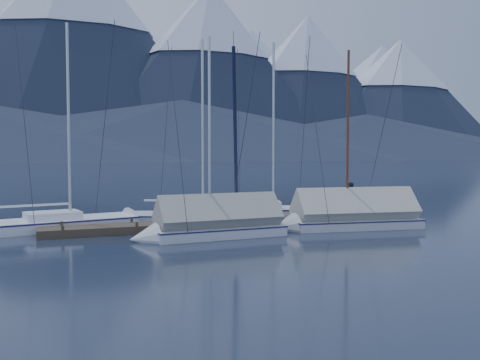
% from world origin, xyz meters
% --- Properties ---
extents(ground, '(1000.00, 1000.00, 0.00)m').
position_xyz_m(ground, '(0.00, 0.00, 0.00)').
color(ground, black).
rests_on(ground, ground).
extents(mountain_range, '(877.00, 584.00, 150.50)m').
position_xyz_m(mountain_range, '(4.12, 370.45, 58.65)').
color(mountain_range, '#475675').
rests_on(mountain_range, ground).
extents(dock, '(18.00, 1.50, 0.54)m').
position_xyz_m(dock, '(0.00, 2.00, 0.11)').
color(dock, '#382D23').
rests_on(dock, ground).
extents(mooring_posts, '(15.12, 1.52, 0.35)m').
position_xyz_m(mooring_posts, '(-0.50, 2.00, 0.35)').
color(mooring_posts, '#382D23').
rests_on(mooring_posts, ground).
extents(sailboat_open_left, '(8.05, 3.80, 10.28)m').
position_xyz_m(sailboat_open_left, '(-7.05, 4.14, 0.18)').
color(sailboat_open_left, white).
rests_on(sailboat_open_left, ground).
extents(sailboat_open_mid, '(7.74, 4.91, 9.94)m').
position_xyz_m(sailboat_open_mid, '(-0.86, 3.44, 0.17)').
color(sailboat_open_mid, silver).
rests_on(sailboat_open_mid, ground).
extents(sailboat_open_right, '(8.13, 4.62, 10.37)m').
position_xyz_m(sailboat_open_right, '(3.52, 4.58, 0.18)').
color(sailboat_open_right, silver).
rests_on(sailboat_open_right, ground).
extents(sailboat_covered_near, '(7.21, 3.26, 9.07)m').
position_xyz_m(sailboat_covered_near, '(4.25, -0.34, 0.45)').
color(sailboat_covered_near, silver).
rests_on(sailboat_covered_near, ground).
extents(sailboat_covered_far, '(6.50, 2.74, 9.02)m').
position_xyz_m(sailboat_covered_far, '(-2.44, -0.55, 0.44)').
color(sailboat_covered_far, silver).
rests_on(sailboat_covered_far, ground).
extents(person, '(0.45, 0.63, 1.60)m').
position_xyz_m(person, '(6.48, 2.45, 1.14)').
color(person, black).
rests_on(person, dock).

